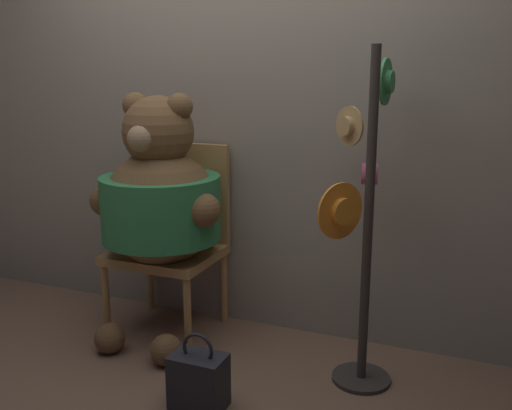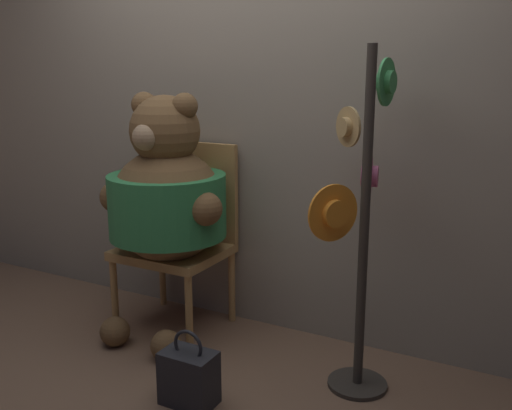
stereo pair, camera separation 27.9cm
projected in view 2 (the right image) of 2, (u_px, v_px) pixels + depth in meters
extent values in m
plane|color=brown|center=(192.00, 365.00, 2.89)|extent=(14.00, 14.00, 0.00)
cube|color=gray|center=(255.00, 130.00, 3.20)|extent=(8.00, 0.10, 2.26)
cylinder|color=#B2844C|center=(115.00, 296.00, 3.22)|extent=(0.04, 0.04, 0.43)
cylinder|color=#B2844C|center=(189.00, 314.00, 2.98)|extent=(0.04, 0.04, 0.43)
cylinder|color=#B2844C|center=(162.00, 272.00, 3.59)|extent=(0.04, 0.04, 0.43)
cylinder|color=#B2844C|center=(232.00, 286.00, 3.36)|extent=(0.04, 0.04, 0.43)
cube|color=#B2844C|center=(173.00, 252.00, 3.23)|extent=(0.57, 0.50, 0.05)
cube|color=#B2844C|center=(195.00, 191.00, 3.36)|extent=(0.57, 0.04, 0.57)
sphere|color=brown|center=(168.00, 205.00, 3.09)|extent=(0.62, 0.62, 0.62)
cylinder|color=#2D7F47|center=(168.00, 205.00, 3.09)|extent=(0.64, 0.64, 0.34)
sphere|color=brown|center=(165.00, 131.00, 3.00)|extent=(0.37, 0.37, 0.37)
sphere|color=brown|center=(144.00, 105.00, 3.03)|extent=(0.14, 0.14, 0.14)
sphere|color=brown|center=(185.00, 106.00, 2.91)|extent=(0.14, 0.14, 0.14)
sphere|color=#997A5B|center=(146.00, 137.00, 2.86)|extent=(0.14, 0.14, 0.14)
sphere|color=brown|center=(116.00, 197.00, 3.15)|extent=(0.17, 0.17, 0.17)
sphere|color=brown|center=(205.00, 209.00, 2.88)|extent=(0.17, 0.17, 0.17)
sphere|color=brown|center=(115.00, 331.00, 3.08)|extent=(0.16, 0.16, 0.16)
sphere|color=brown|center=(166.00, 345.00, 2.92)|extent=(0.16, 0.16, 0.16)
cylinder|color=#332D28|center=(357.00, 384.00, 2.70)|extent=(0.28, 0.28, 0.02)
cylinder|color=#332D28|center=(364.00, 227.00, 2.52)|extent=(0.04, 0.04, 1.57)
cylinder|color=orange|center=(333.00, 213.00, 2.42)|extent=(0.15, 0.21, 0.25)
cylinder|color=orange|center=(333.00, 213.00, 2.42)|extent=(0.12, 0.14, 0.12)
cylinder|color=#3D9351|center=(387.00, 82.00, 2.53)|extent=(0.03, 0.21, 0.21)
cylinder|color=#3D9351|center=(387.00, 82.00, 2.53)|extent=(0.07, 0.11, 0.10)
cylinder|color=#D16693|center=(370.00, 176.00, 2.65)|extent=(0.06, 0.21, 0.21)
cylinder|color=#D16693|center=(370.00, 176.00, 2.65)|extent=(0.10, 0.11, 0.10)
cylinder|color=tan|center=(348.00, 127.00, 2.56)|extent=(0.15, 0.12, 0.18)
cylinder|color=tan|center=(348.00, 127.00, 2.56)|extent=(0.11, 0.11, 0.09)
cube|color=#232328|center=(189.00, 378.00, 2.53)|extent=(0.24, 0.16, 0.25)
torus|color=#232328|center=(188.00, 346.00, 2.50)|extent=(0.15, 0.02, 0.15)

